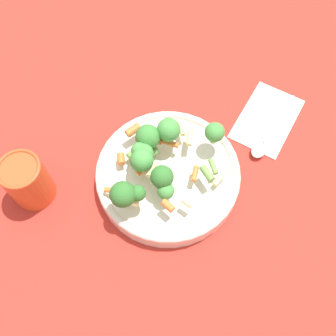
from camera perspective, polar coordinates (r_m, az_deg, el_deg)
name	(u,v)px	position (r m, az deg, el deg)	size (l,w,h in m)	color
ground_plane	(168,180)	(0.71, 0.00, -1.69)	(3.00, 3.00, 0.00)	#B72D23
bowl	(168,175)	(0.69, 0.00, -0.99)	(0.25, 0.25, 0.04)	silver
pasta_salad	(155,159)	(0.64, -1.97, 1.33)	(0.19, 0.20, 0.07)	#8CB766
cup	(27,181)	(0.69, -19.76, -1.76)	(0.07, 0.07, 0.10)	#CC4C23
napkin	(267,119)	(0.80, 14.19, 6.98)	(0.13, 0.17, 0.01)	white
spoon	(267,137)	(0.76, 14.19, 4.33)	(0.06, 0.16, 0.01)	silver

